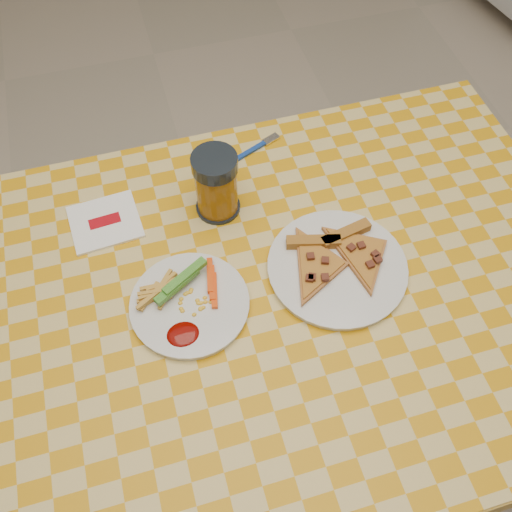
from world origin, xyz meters
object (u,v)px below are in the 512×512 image
object	(u,v)px
table	(266,314)
drink_glass	(216,185)
plate_right	(337,268)
plate_left	(190,305)

from	to	relation	value
table	drink_glass	size ratio (longest dim) A/B	8.76
table	drink_glass	bearing A→B (deg)	99.22
table	drink_glass	xyz separation A→B (m)	(-0.04, 0.22, 0.15)
drink_glass	table	bearing A→B (deg)	-80.78
plate_right	drink_glass	bearing A→B (deg)	130.83
plate_left	plate_right	bearing A→B (deg)	0.08
plate_left	table	bearing A→B (deg)	-6.70
plate_right	drink_glass	xyz separation A→B (m)	(-0.18, 0.21, 0.07)
plate_right	table	bearing A→B (deg)	-173.23
plate_right	plate_left	bearing A→B (deg)	-179.92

